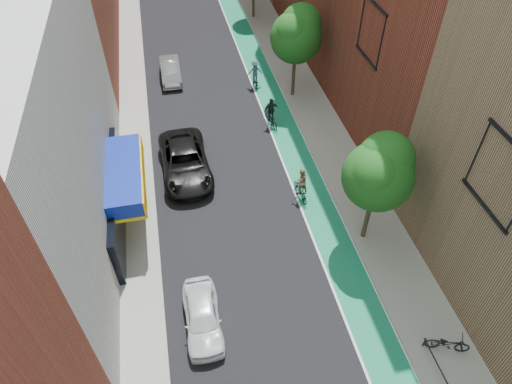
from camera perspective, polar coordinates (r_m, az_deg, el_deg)
bike_lane at (r=36.14m, az=1.17°, el=13.29°), size 2.00×68.00×0.01m
sidewalk_left at (r=35.48m, az=-15.08°, el=11.18°), size 2.00×68.00×0.15m
sidewalk_right at (r=36.69m, az=5.10°, el=13.76°), size 3.00×68.00×0.15m
building_left_white at (r=23.42m, az=-29.30°, el=5.31°), size 8.00×20.00×12.00m
tree_near at (r=21.78m, az=15.19°, el=2.48°), size 3.40×3.36×6.42m
tree_mid at (r=32.54m, az=5.13°, el=19.17°), size 3.55×3.53×6.74m
parked_car_white at (r=20.98m, az=-6.71°, el=-15.22°), size 1.63×3.98×1.35m
parked_car_black at (r=27.76m, az=-8.85°, el=3.78°), size 2.97×6.11×1.67m
parked_car_silver at (r=37.15m, az=-10.63°, el=14.68°), size 1.49×4.20×1.38m
cyclist_lane_near at (r=25.96m, az=5.62°, el=0.80°), size 0.90×1.83×2.05m
cyclist_lane_mid at (r=31.32m, az=1.93°, el=9.52°), size 1.08×1.91×2.09m
cyclist_lane_far at (r=35.56m, az=-0.12°, el=14.48°), size 1.13×1.62×2.06m
parked_bike_far at (r=21.85m, az=22.87°, el=-17.04°), size 1.96×1.26×0.97m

